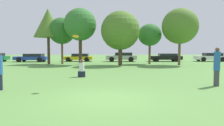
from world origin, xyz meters
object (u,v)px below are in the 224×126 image
Objects in this scene: frisbee at (76,36)px; person_catcher at (217,66)px; bystander_sitting at (82,70)px; tree_4 at (150,35)px; parked_car_blue at (32,57)px; tree_0 at (48,23)px; tree_2 at (80,25)px; parked_car_white at (211,57)px; tree_5 at (180,26)px; parked_car_silver at (122,57)px; tree_3 at (120,31)px; parked_car_yellow at (79,57)px; tree_1 at (62,31)px; parked_car_black at (166,57)px.

person_catcher is at bearing 3.34° from frisbee.
bystander_sitting is 13.61m from tree_4.
frisbee is 0.06× the size of parked_car_blue.
tree_2 is at bearing -21.58° from tree_0.
tree_2 reaches higher than parked_car_white.
parked_car_blue is (-8.79, 20.36, -1.70)m from frisbee.
tree_5 is at bearing 46.54° from parked_car_white.
tree_0 reaches higher than bystander_sitting.
tree_2 reaches higher than parked_car_silver.
parked_car_white is at bearing 11.42° from tree_0.
tree_3 reaches higher than parked_car_blue.
tree_0 is at bearing 177.92° from tree_4.
parked_car_yellow is (6.47, 0.74, -0.01)m from parked_car_blue.
tree_2 is (3.93, -1.55, -0.35)m from tree_0.
tree_2 is 4.58m from tree_3.
parked_car_blue is (-11.87, 7.15, -3.15)m from tree_3.
tree_1 is 15.08m from parked_car_black.
bystander_sitting is 0.25× the size of parked_car_silver.
person_catcher is 0.31× the size of tree_3.
bystander_sitting is at bearing -83.44° from tree_2.
tree_3 is (-3.54, 12.82, 2.82)m from person_catcher.
tree_5 is at bearing -9.95° from tree_1.
tree_0 reaches higher than tree_3.
frisbee reaches higher than person_catcher.
bystander_sitting is 0.24× the size of parked_car_blue.
tree_0 is 1.48× the size of parked_car_white.
tree_0 reaches higher than parked_car_silver.
parked_car_yellow is at bearing 0.31° from parked_car_white.
tree_1 reaches higher than person_catcher.
parked_car_blue is (-18.43, 7.07, -3.67)m from tree_5.
parked_car_black is at bearing 57.35° from bystander_sitting.
parked_car_white is at bearing 50.07° from frisbee.
parked_car_yellow is (-2.32, 21.10, -1.72)m from frisbee.
tree_1 is at bearing 15.53° from parked_car_white.
person_catcher is 0.39× the size of tree_4.
frisbee is 26.41m from parked_car_white.
frisbee is 22.24m from parked_car_blue.
tree_2 is 19.60m from parked_car_white.
tree_0 is 1.47× the size of parked_car_silver.
tree_3 is 1.23× the size of tree_4.
bystander_sitting is at bearing 120.71° from parked_car_blue.
tree_4 is 11.16m from parked_car_yellow.
tree_3 is at bearing -12.36° from tree_2.
parked_car_blue is at bearing 2.80° from parked_car_black.
parked_car_white is at bearing 25.87° from tree_4.
parked_car_blue is at bearing 2.62° from parked_car_white.
tree_5 reaches higher than parked_car_blue.
tree_1 is at bearing -59.09° from person_catcher.
tree_3 reaches higher than parked_car_silver.
tree_4 is 1.02× the size of parked_car_blue.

